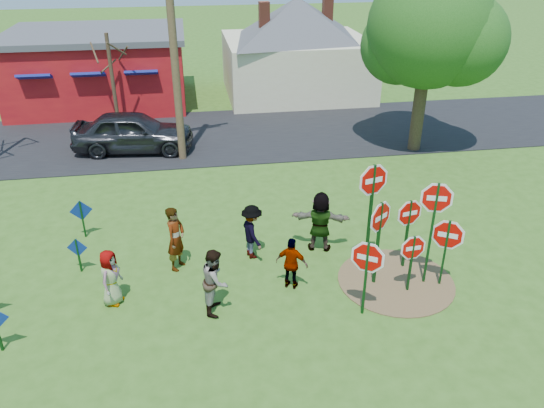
{
  "coord_description": "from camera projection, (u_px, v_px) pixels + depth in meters",
  "views": [
    {
      "loc": [
        -0.82,
        -12.36,
        8.69
      ],
      "look_at": [
        1.45,
        1.66,
        1.31
      ],
      "focal_mm": 35.0,
      "sensor_mm": 36.0,
      "label": 1
    }
  ],
  "objects": [
    {
      "name": "ground",
      "position": [
        231.0,
        276.0,
        14.95
      ],
      "size": [
        120.0,
        120.0,
        0.0
      ],
      "primitive_type": "plane",
      "color": "#335A19",
      "rests_on": "ground"
    },
    {
      "name": "blue_diamond_c",
      "position": [
        78.0,
        251.0,
        14.85
      ],
      "size": [
        0.57,
        0.12,
        1.08
      ],
      "rotation": [
        0.0,
        0.0,
        -0.18
      ],
      "color": "#0F3A15",
      "rests_on": "ground"
    },
    {
      "name": "person_b",
      "position": [
        176.0,
        238.0,
        14.88
      ],
      "size": [
        0.75,
        0.84,
        1.93
      ],
      "primitive_type": "imported",
      "rotation": [
        0.0,
        0.0,
        1.06
      ],
      "color": "#256B65",
      "rests_on": "ground"
    },
    {
      "name": "stop_sign_e",
      "position": [
        412.0,
        252.0,
        13.77
      ],
      "size": [
        0.95,
        0.1,
        1.83
      ],
      "rotation": [
        0.0,
        0.0,
        0.09
      ],
      "color": "#0F3A15",
      "rests_on": "ground"
    },
    {
      "name": "blue_diamond_d",
      "position": [
        82.0,
        215.0,
        16.49
      ],
      "size": [
        0.68,
        0.14,
        1.28
      ],
      "rotation": [
        0.0,
        0.0,
        0.17
      ],
      "color": "#0F3A15",
      "rests_on": "ground"
    },
    {
      "name": "red_building",
      "position": [
        100.0,
        67.0,
        29.03
      ],
      "size": [
        9.4,
        7.69,
        3.9
      ],
      "color": "maroon",
      "rests_on": "ground"
    },
    {
      "name": "utility_pole",
      "position": [
        172.0,
        29.0,
        20.11
      ],
      "size": [
        2.39,
        0.9,
        10.1
      ],
      "rotation": [
        0.0,
        0.0,
        0.32
      ],
      "color": "#4C3823",
      "rests_on": "ground"
    },
    {
      "name": "stop_sign_a",
      "position": [
        367.0,
        263.0,
        12.81
      ],
      "size": [
        0.96,
        0.63,
        2.24
      ],
      "rotation": [
        0.0,
        0.0,
        -0.58
      ],
      "color": "#0F3A15",
      "rests_on": "ground"
    },
    {
      "name": "person_c",
      "position": [
        216.0,
        281.0,
        13.24
      ],
      "size": [
        0.83,
        0.98,
        1.78
      ],
      "primitive_type": "imported",
      "rotation": [
        0.0,
        0.0,
        1.36
      ],
      "color": "#984834",
      "rests_on": "ground"
    },
    {
      "name": "person_a",
      "position": [
        111.0,
        278.0,
        13.53
      ],
      "size": [
        0.74,
        0.89,
        1.56
      ],
      "primitive_type": "imported",
      "rotation": [
        0.0,
        0.0,
        1.19
      ],
      "color": "#445586",
      "rests_on": "ground"
    },
    {
      "name": "dirt_patch",
      "position": [
        396.0,
        281.0,
        14.71
      ],
      "size": [
        3.2,
        3.2,
        0.03
      ],
      "primitive_type": "cylinder",
      "color": "brown",
      "rests_on": "ground"
    },
    {
      "name": "stop_sign_g",
      "position": [
        380.0,
        225.0,
        13.81
      ],
      "size": [
        0.95,
        0.67,
        2.65
      ],
      "rotation": [
        0.0,
        0.0,
        0.61
      ],
      "color": "#0F3A15",
      "rests_on": "ground"
    },
    {
      "name": "stop_sign_b",
      "position": [
        372.0,
        191.0,
        14.16
      ],
      "size": [
        1.16,
        0.34,
        3.39
      ],
      "rotation": [
        0.0,
        0.0,
        0.27
      ],
      "color": "#0F3A15",
      "rests_on": "ground"
    },
    {
      "name": "leafy_tree",
      "position": [
        432.0,
        33.0,
        21.24
      ],
      "size": [
        5.45,
        4.97,
        7.74
      ],
      "color": "#382819",
      "rests_on": "ground"
    },
    {
      "name": "stop_sign_c",
      "position": [
        435.0,
        211.0,
        13.66
      ],
      "size": [
        1.08,
        0.38,
        3.18
      ],
      "rotation": [
        0.0,
        0.0,
        -0.32
      ],
      "color": "#0F3A15",
      "rests_on": "ground"
    },
    {
      "name": "bare_tree_east",
      "position": [
        111.0,
        68.0,
        24.92
      ],
      "size": [
        1.8,
        1.8,
        4.48
      ],
      "color": "#382819",
      "rests_on": "ground"
    },
    {
      "name": "stop_sign_f",
      "position": [
        447.0,
        239.0,
        13.93
      ],
      "size": [
        1.0,
        0.6,
        2.15
      ],
      "rotation": [
        0.0,
        0.0,
        -0.54
      ],
      "color": "#0F3A15",
      "rests_on": "ground"
    },
    {
      "name": "stop_sign_d",
      "position": [
        409.0,
        218.0,
        14.62
      ],
      "size": [
        1.03,
        0.23,
        2.28
      ],
      "rotation": [
        0.0,
        0.0,
        0.21
      ],
      "color": "#0F3A15",
      "rests_on": "ground"
    },
    {
      "name": "person_e",
      "position": [
        292.0,
        264.0,
        14.13
      ],
      "size": [
        0.96,
        0.76,
        1.52
      ],
      "primitive_type": "imported",
      "rotation": [
        0.0,
        0.0,
        2.64
      ],
      "color": "#4D2A52",
      "rests_on": "ground"
    },
    {
      "name": "suv",
      "position": [
        133.0,
        132.0,
        22.89
      ],
      "size": [
        5.32,
        2.62,
        1.74
      ],
      "primitive_type": "imported",
      "rotation": [
        0.0,
        0.0,
        1.46
      ],
      "color": "#29292D",
      "rests_on": "road"
    },
    {
      "name": "road",
      "position": [
        209.0,
        136.0,
        25.02
      ],
      "size": [
        120.0,
        7.5,
        0.04
      ],
      "primitive_type": "cube",
      "color": "black",
      "rests_on": "ground"
    },
    {
      "name": "person_d",
      "position": [
        252.0,
        232.0,
        15.46
      ],
      "size": [
        0.86,
        1.2,
        1.68
      ],
      "primitive_type": "imported",
      "rotation": [
        0.0,
        0.0,
        1.81
      ],
      "color": "#323236",
      "rests_on": "ground"
    },
    {
      "name": "cream_house",
      "position": [
        296.0,
        43.0,
        30.15
      ],
      "size": [
        9.4,
        9.4,
        6.5
      ],
      "color": "beige",
      "rests_on": "ground"
    },
    {
      "name": "person_f",
      "position": [
        320.0,
        222.0,
        15.79
      ],
      "size": [
        1.84,
        1.04,
        1.89
      ],
      "primitive_type": "imported",
      "rotation": [
        0.0,
        0.0,
        2.85
      ],
      "color": "#205733",
      "rests_on": "ground"
    }
  ]
}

